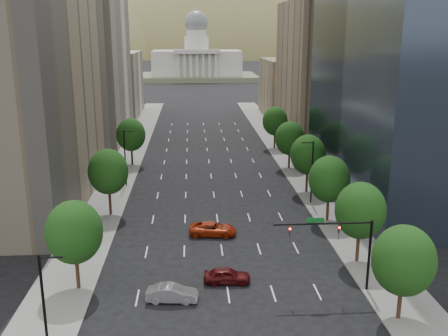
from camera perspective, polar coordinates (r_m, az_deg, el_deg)
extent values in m
cube|color=slate|center=(76.64, -12.84, -3.09)|extent=(6.00, 200.00, 0.15)
cube|color=slate|center=(77.89, 10.31, -2.66)|extent=(6.00, 200.00, 0.15)
cube|color=beige|center=(117.15, -14.78, 11.66)|extent=(14.00, 30.00, 35.00)
cube|color=beige|center=(150.24, -12.22, 9.20)|extent=(14.00, 26.00, 18.00)
cube|color=#8C7759|center=(115.72, 10.55, 10.62)|extent=(14.00, 30.00, 30.00)
cube|color=#8C7759|center=(148.44, 7.32, 8.96)|extent=(14.00, 26.00, 16.00)
cylinder|color=#382316|center=(46.07, 19.17, -13.76)|extent=(0.36, 0.36, 3.75)
ellipsoid|color=black|center=(44.52, 19.57, -9.77)|extent=(5.20, 5.20, 5.98)
cylinder|color=#382316|center=(55.23, 14.83, -8.32)|extent=(0.36, 0.36, 4.00)
ellipsoid|color=black|center=(53.88, 15.09, -4.64)|extent=(5.20, 5.20, 5.98)
cylinder|color=#382316|center=(65.93, 11.59, -4.29)|extent=(0.36, 0.36, 3.90)
ellipsoid|color=black|center=(64.83, 11.76, -1.23)|extent=(5.20, 5.20, 5.98)
cylinder|color=#382316|center=(76.97, 9.30, -1.29)|extent=(0.36, 0.36, 4.10)
ellipsoid|color=black|center=(75.99, 9.42, 1.50)|extent=(5.20, 5.20, 5.98)
cylinder|color=#382316|center=(90.23, 7.34, 1.11)|extent=(0.36, 0.36, 3.80)
ellipsoid|color=black|center=(89.45, 7.42, 3.33)|extent=(5.20, 5.20, 5.98)
cylinder|color=#382316|center=(105.56, 5.71, 3.25)|extent=(0.36, 0.36, 4.00)
ellipsoid|color=black|center=(104.86, 5.77, 5.27)|extent=(5.20, 5.20, 5.98)
cylinder|color=#382316|center=(50.08, -16.18, -10.93)|extent=(0.36, 0.36, 4.00)
ellipsoid|color=black|center=(48.59, -16.50, -6.93)|extent=(5.20, 5.20, 5.98)
cylinder|color=#382316|center=(68.28, -12.71, -3.56)|extent=(0.36, 0.36, 4.15)
ellipsoid|color=black|center=(67.16, -12.90, -0.41)|extent=(5.20, 5.20, 5.98)
cylinder|color=#382316|center=(93.10, -10.32, 1.47)|extent=(0.36, 0.36, 3.95)
ellipsoid|color=black|center=(92.31, -10.43, 3.71)|extent=(5.20, 5.20, 5.98)
cylinder|color=black|center=(71.52, 9.87, -0.53)|extent=(0.20, 0.20, 9.00)
cylinder|color=black|center=(70.32, 9.39, 2.83)|extent=(1.60, 0.14, 0.14)
cylinder|color=black|center=(38.55, -19.52, -15.31)|extent=(0.20, 0.20, 9.00)
cylinder|color=black|center=(36.41, -18.89, -9.51)|extent=(1.60, 0.14, 0.14)
cylinder|color=black|center=(79.91, -11.06, 1.06)|extent=(0.20, 0.20, 9.00)
cylinder|color=black|center=(78.90, -10.64, 4.10)|extent=(1.60, 0.14, 0.14)
cylinder|color=black|center=(49.15, 16.01, -9.50)|extent=(0.24, 0.24, 7.00)
cylinder|color=black|center=(46.59, 11.06, -6.16)|extent=(9.00, 0.18, 0.18)
imported|color=black|center=(47.18, 12.80, -6.70)|extent=(0.18, 0.22, 1.10)
imported|color=black|center=(46.13, 7.39, -6.95)|extent=(0.18, 0.22, 1.10)
sphere|color=#FF0C07|center=(46.95, 12.87, -6.56)|extent=(0.20, 0.20, 0.20)
sphere|color=#FF0C07|center=(45.89, 7.44, -6.80)|extent=(0.20, 0.20, 0.20)
cube|color=#0C591E|center=(46.29, 10.24, -5.80)|extent=(1.60, 0.06, 0.45)
cube|color=#596647|center=(262.89, -3.06, 10.18)|extent=(60.00, 40.00, 2.50)
cube|color=silver|center=(262.38, -3.08, 11.76)|extent=(44.00, 26.00, 12.00)
cube|color=silver|center=(248.12, -3.06, 12.96)|extent=(22.00, 4.00, 2.00)
cylinder|color=silver|center=(262.01, -3.11, 13.83)|extent=(12.00, 12.00, 7.00)
cylinder|color=silver|center=(261.96, -3.13, 14.93)|extent=(9.60, 9.60, 3.00)
sphere|color=slate|center=(262.00, -3.15, 16.04)|extent=(11.60, 11.60, 11.60)
cylinder|color=silver|center=(262.17, -3.17, 17.32)|extent=(1.80, 1.80, 2.50)
ellipsoid|color=olive|center=(590.81, -17.30, 8.87)|extent=(380.00, 342.00, 190.00)
ellipsoid|color=olive|center=(616.93, 0.33, 8.95)|extent=(440.00, 396.00, 240.00)
ellipsoid|color=olive|center=(688.37, 14.56, 9.70)|extent=(360.00, 324.00, 200.00)
imported|color=#450B0D|center=(49.84, 0.34, -12.00)|extent=(4.59, 2.03, 1.53)
imported|color=gray|center=(47.03, -5.85, -13.86)|extent=(4.76, 2.05, 1.52)
imported|color=#9B250B|center=(60.70, -1.26, -6.87)|extent=(5.88, 3.19, 1.56)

